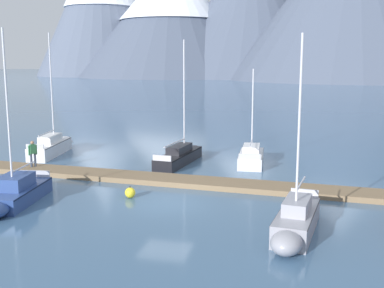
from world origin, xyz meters
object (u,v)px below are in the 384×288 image
object	(u,v)px
person_on_dock	(33,152)
sailboat_mid_dock_starboard	(251,156)
sailboat_second_berth	(12,194)
sailboat_mid_dock_port	(181,155)
sailboat_nearest_berth	(53,146)
mooring_buoy_channel_marker	(130,193)
sailboat_far_berth	(295,221)

from	to	relation	value
person_on_dock	sailboat_mid_dock_starboard	bearing A→B (deg)	22.73
sailboat_second_berth	sailboat_mid_dock_port	size ratio (longest dim) A/B	1.01
sailboat_mid_dock_starboard	sailboat_mid_dock_port	bearing A→B (deg)	-169.12
sailboat_second_berth	sailboat_mid_dock_port	xyz separation A→B (m)	(5.63, 11.56, -0.01)
sailboat_nearest_berth	person_on_dock	distance (m)	5.93
sailboat_second_berth	sailboat_mid_dock_starboard	world-z (taller)	sailboat_second_berth
mooring_buoy_channel_marker	sailboat_second_berth	bearing A→B (deg)	-154.30
sailboat_second_berth	mooring_buoy_channel_marker	bearing A→B (deg)	25.70
sailboat_nearest_berth	sailboat_mid_dock_starboard	xyz separation A→B (m)	(15.17, -0.01, -0.09)
sailboat_nearest_berth	sailboat_second_berth	bearing A→B (deg)	-69.42
sailboat_far_berth	sailboat_mid_dock_port	bearing A→B (deg)	122.31
mooring_buoy_channel_marker	person_on_dock	bearing A→B (deg)	152.03
sailboat_second_berth	person_on_dock	xyz separation A→B (m)	(-2.96, 6.87, 0.71)
sailboat_mid_dock_port	sailboat_far_berth	bearing A→B (deg)	-57.69
sailboat_nearest_berth	mooring_buoy_channel_marker	xyz separation A→B (m)	(9.93, -9.99, -0.35)
sailboat_mid_dock_starboard	sailboat_far_berth	distance (m)	14.05
sailboat_mid_dock_port	mooring_buoy_channel_marker	size ratio (longest dim) A/B	13.45
sailboat_far_berth	mooring_buoy_channel_marker	world-z (taller)	sailboat_far_berth
sailboat_second_berth	sailboat_mid_dock_starboard	size ratio (longest dim) A/B	1.32
sailboat_second_berth	mooring_buoy_channel_marker	xyz separation A→B (m)	(5.23, 2.52, -0.27)
sailboat_nearest_berth	person_on_dock	bearing A→B (deg)	-72.89
mooring_buoy_channel_marker	sailboat_mid_dock_starboard	bearing A→B (deg)	62.28
sailboat_second_berth	sailboat_mid_dock_port	bearing A→B (deg)	64.03
person_on_dock	sailboat_second_berth	bearing A→B (deg)	-66.68
sailboat_second_berth	person_on_dock	world-z (taller)	sailboat_second_berth
sailboat_nearest_berth	sailboat_mid_dock_starboard	distance (m)	15.17
sailboat_nearest_berth	sailboat_second_berth	xyz separation A→B (m)	(4.70, -12.50, -0.08)
sailboat_mid_dock_port	person_on_dock	xyz separation A→B (m)	(-8.59, -4.70, 0.72)
sailboat_second_berth	sailboat_far_berth	distance (m)	13.75
mooring_buoy_channel_marker	sailboat_mid_dock_port	bearing A→B (deg)	87.45
sailboat_nearest_berth	sailboat_second_berth	size ratio (longest dim) A/B	1.06
sailboat_mid_dock_starboard	person_on_dock	world-z (taller)	sailboat_mid_dock_starboard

